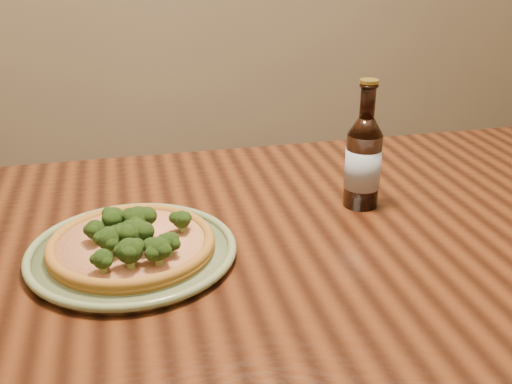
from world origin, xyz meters
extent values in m
cube|color=#451F0E|center=(0.00, 0.10, 0.73)|extent=(1.60, 0.90, 0.04)
cylinder|color=#451F0E|center=(-0.73, 0.48, 0.35)|extent=(0.07, 0.07, 0.71)
cylinder|color=#6F7E57|center=(-0.43, 0.09, 0.76)|extent=(0.30, 0.30, 0.01)
torus|color=#6F7E57|center=(-0.43, 0.09, 0.76)|extent=(0.33, 0.33, 0.01)
torus|color=#6F7E57|center=(-0.43, 0.09, 0.76)|extent=(0.26, 0.26, 0.01)
cylinder|color=#9B6623|center=(-0.43, 0.09, 0.77)|extent=(0.26, 0.26, 0.01)
torus|color=#9B6623|center=(-0.43, 0.09, 0.78)|extent=(0.26, 0.26, 0.02)
cylinder|color=beige|center=(-0.43, 0.09, 0.78)|extent=(0.23, 0.23, 0.01)
sphere|color=#2E4E18|center=(-0.42, 0.05, 0.81)|extent=(0.06, 0.06, 0.04)
sphere|color=#2E4E18|center=(-0.47, 0.00, 0.80)|extent=(0.03, 0.03, 0.03)
sphere|color=#2E4E18|center=(-0.44, 0.00, 0.81)|extent=(0.04, 0.04, 0.04)
sphere|color=#2E4E18|center=(-0.48, 0.09, 0.80)|extent=(0.04, 0.04, 0.03)
sphere|color=#2E4E18|center=(-0.44, 0.07, 0.80)|extent=(0.04, 0.04, 0.03)
sphere|color=#2E4E18|center=(-0.46, 0.11, 0.81)|extent=(0.05, 0.05, 0.04)
sphere|color=#2E4E18|center=(-0.35, 0.10, 0.80)|extent=(0.04, 0.04, 0.03)
sphere|color=#2E4E18|center=(-0.42, 0.10, 0.81)|extent=(0.05, 0.05, 0.04)
sphere|color=#2E4E18|center=(-0.46, 0.05, 0.81)|extent=(0.04, 0.04, 0.04)
sphere|color=#2E4E18|center=(-0.39, 0.00, 0.80)|extent=(0.05, 0.05, 0.04)
sphere|color=#2E4E18|center=(-0.38, 0.03, 0.80)|extent=(0.04, 0.04, 0.03)
cylinder|color=black|center=(0.00, 0.19, 0.82)|extent=(0.06, 0.06, 0.14)
cone|color=black|center=(0.00, 0.19, 0.91)|extent=(0.06, 0.06, 0.03)
cylinder|color=black|center=(0.00, 0.19, 0.95)|extent=(0.03, 0.03, 0.06)
torus|color=black|center=(0.00, 0.19, 0.98)|extent=(0.03, 0.03, 0.01)
cylinder|color=#A58C33|center=(0.00, 0.19, 0.99)|extent=(0.03, 0.03, 0.01)
cylinder|color=#9CAABC|center=(0.00, 0.19, 0.82)|extent=(0.07, 0.07, 0.07)
camera|label=1|loc=(-0.43, -0.77, 1.23)|focal=42.00mm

